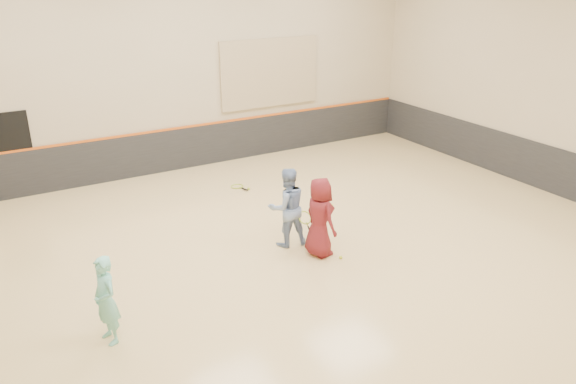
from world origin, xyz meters
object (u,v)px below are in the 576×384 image
instructor (287,207)px  young_man (320,217)px  girl (106,300)px  spare_racket (237,185)px

instructor → young_man: instructor is taller
girl → instructor: instructor is taller
instructor → spare_racket: size_ratio=2.23×
instructor → spare_racket: 3.65m
spare_racket → young_man: bearing=-92.2°
girl → spare_racket: bearing=125.2°
instructor → young_man: 0.78m
instructor → young_man: bearing=123.7°
instructor → spare_racket: instructor is taller
girl → spare_racket: (4.54, 4.96, -0.69)m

